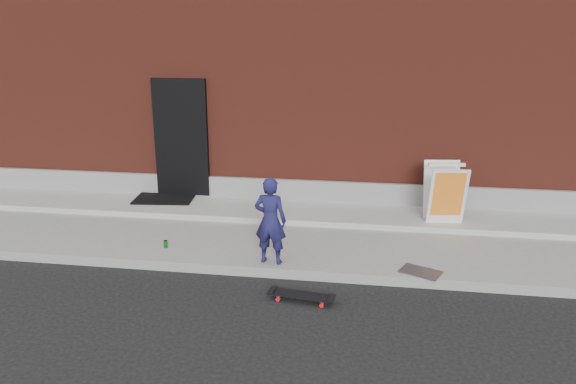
% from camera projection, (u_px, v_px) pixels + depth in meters
% --- Properties ---
extents(ground, '(80.00, 80.00, 0.00)m').
position_uv_depth(ground, '(293.00, 280.00, 7.99)').
color(ground, black).
rests_on(ground, ground).
extents(sidewalk, '(20.00, 3.00, 0.15)m').
position_uv_depth(sidewalk, '(306.00, 237.00, 9.38)').
color(sidewalk, gray).
rests_on(sidewalk, ground).
extents(apron, '(20.00, 1.20, 0.10)m').
position_uv_depth(apron, '(312.00, 213.00, 10.20)').
color(apron, gray).
rests_on(apron, sidewalk).
extents(building, '(20.00, 8.10, 5.00)m').
position_uv_depth(building, '(334.00, 66.00, 13.89)').
color(building, maroon).
rests_on(building, ground).
extents(child, '(0.50, 0.35, 1.29)m').
position_uv_depth(child, '(270.00, 221.00, 8.03)').
color(child, '#191946').
rests_on(child, sidewalk).
extents(skateboard, '(0.87, 0.33, 0.10)m').
position_uv_depth(skateboard, '(301.00, 296.00, 7.35)').
color(skateboard, red).
rests_on(skateboard, ground).
extents(pizza_sign, '(0.69, 0.79, 1.02)m').
position_uv_depth(pizza_sign, '(445.00, 193.00, 9.47)').
color(pizza_sign, silver).
rests_on(pizza_sign, apron).
extents(soda_can, '(0.07, 0.07, 0.12)m').
position_uv_depth(soda_can, '(166.00, 244.00, 8.72)').
color(soda_can, '#187820').
rests_on(soda_can, sidewalk).
extents(doormat, '(1.19, 1.00, 0.03)m').
position_uv_depth(doormat, '(165.00, 197.00, 10.89)').
color(doormat, black).
rests_on(doormat, apron).
extents(utility_plate, '(0.64, 0.55, 0.02)m').
position_uv_depth(utility_plate, '(421.00, 272.00, 7.87)').
color(utility_plate, '#4F4F53').
rests_on(utility_plate, sidewalk).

